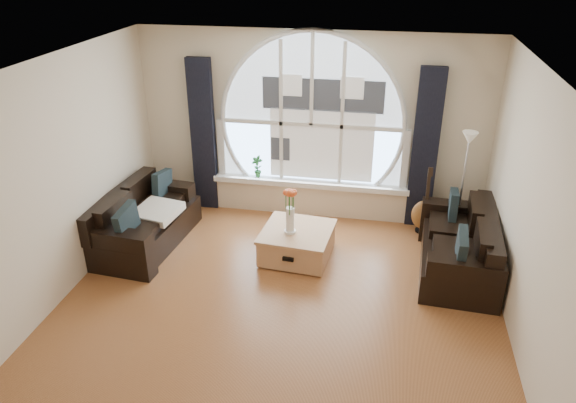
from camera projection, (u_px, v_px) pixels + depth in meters
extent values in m
cube|color=brown|center=(273.00, 323.00, 5.91)|extent=(5.00, 5.50, 0.01)
cube|color=silver|center=(269.00, 77.00, 4.72)|extent=(5.00, 5.50, 0.01)
cube|color=beige|center=(312.00, 127.00, 7.74)|extent=(5.00, 0.01, 2.70)
cube|color=beige|center=(41.00, 194.00, 5.73)|extent=(0.01, 5.50, 2.70)
cube|color=beige|center=(540.00, 237.00, 4.91)|extent=(0.01, 5.50, 2.70)
cube|color=silver|center=(527.00, 130.00, 4.51)|extent=(0.92, 5.50, 0.72)
cube|color=silver|center=(312.00, 109.00, 7.60)|extent=(2.60, 0.06, 2.15)
cube|color=white|center=(310.00, 183.00, 8.03)|extent=(2.90, 0.22, 0.08)
cube|color=white|center=(311.00, 109.00, 7.57)|extent=(2.76, 0.08, 2.15)
cube|color=silver|center=(322.00, 118.00, 7.61)|extent=(1.70, 0.02, 1.50)
cube|color=black|center=(203.00, 136.00, 7.99)|extent=(0.35, 0.12, 2.30)
cube|color=black|center=(425.00, 150.00, 7.46)|extent=(0.35, 0.12, 2.30)
cube|color=black|center=(144.00, 217.00, 7.28)|extent=(1.01, 1.80, 0.77)
cube|color=black|center=(459.00, 242.00, 6.69)|extent=(0.96, 1.75, 0.76)
cube|color=#B97E4E|center=(297.00, 242.00, 7.06)|extent=(0.96, 0.96, 0.43)
cube|color=silver|center=(157.00, 212.00, 7.22)|extent=(0.65, 0.65, 0.10)
cube|color=white|center=(290.00, 205.00, 6.76)|extent=(0.24, 0.24, 0.70)
cube|color=#B2B2B2|center=(462.00, 190.00, 7.13)|extent=(0.24, 0.24, 1.60)
cube|color=brown|center=(426.00, 200.00, 7.46)|extent=(0.37, 0.26, 1.06)
imported|color=#1E6023|center=(257.00, 167.00, 8.07)|extent=(0.20, 0.16, 0.33)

